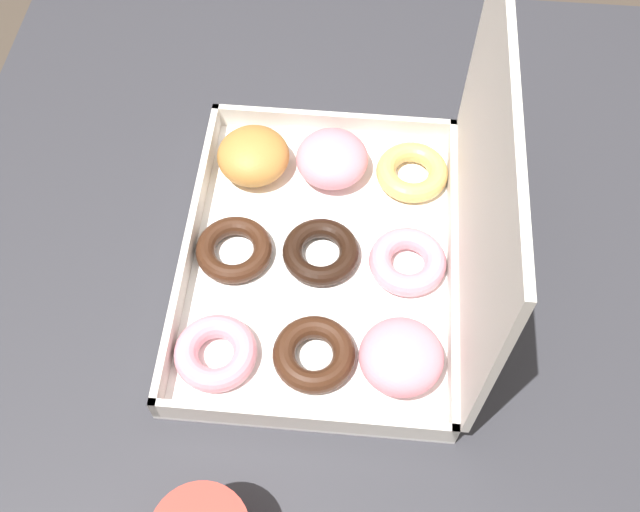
# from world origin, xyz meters

# --- Properties ---
(ground_plane) EXTENTS (8.00, 8.00, 0.00)m
(ground_plane) POSITION_xyz_m (0.00, 0.00, 0.00)
(ground_plane) COLOR #42382D
(dining_table) EXTENTS (1.02, 0.98, 0.70)m
(dining_table) POSITION_xyz_m (0.00, 0.00, 0.61)
(dining_table) COLOR #2D2D33
(dining_table) RESTS_ON ground_plane
(donut_box) EXTENTS (0.40, 0.31, 0.30)m
(donut_box) POSITION_xyz_m (-0.04, 0.00, 0.75)
(donut_box) COLOR white
(donut_box) RESTS_ON dining_table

